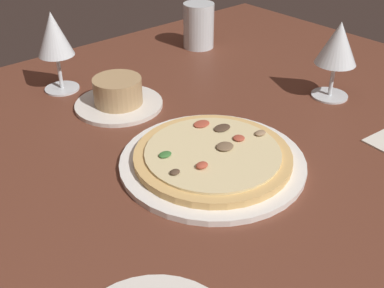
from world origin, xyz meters
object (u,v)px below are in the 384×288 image
pizza_main (213,158)px  ramekin_on_saucer (118,96)px  water_glass (199,28)px  wine_glass_near (54,37)px  wine_glass_far (338,46)px

pizza_main → ramekin_on_saucer: 26.87cm
ramekin_on_saucer → water_glass: size_ratio=1.56×
ramekin_on_saucer → wine_glass_near: 17.64cm
ramekin_on_saucer → water_glass: 36.85cm
wine_glass_far → water_glass: (-1.34, 39.03, -5.98)cm
ramekin_on_saucer → wine_glass_near: size_ratio=1.04×
wine_glass_near → ramekin_on_saucer: bearing=-71.5°
wine_glass_far → wine_glass_near: size_ratio=0.94×
ramekin_on_saucer → wine_glass_near: (-4.80, 14.37, 9.04)cm
wine_glass_near → water_glass: (38.58, 0.14, -6.48)cm
wine_glass_far → wine_glass_near: 55.73cm
wine_glass_near → water_glass: size_ratio=1.50×
ramekin_on_saucer → water_glass: (33.77, 14.51, 2.56)cm
pizza_main → water_glass: (33.59, 41.35, 3.74)cm
pizza_main → wine_glass_far: wine_glass_far is taller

